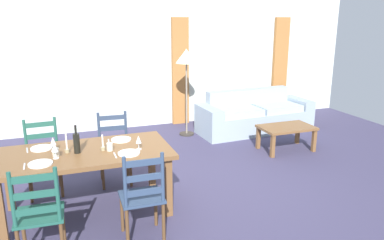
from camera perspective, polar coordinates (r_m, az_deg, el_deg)
ground_plane at (r=4.98m, az=0.57°, el=-10.82°), size 9.60×9.60×0.02m
wall_far at (r=7.69m, az=-8.19°, el=8.95°), size 9.60×0.16×2.70m
curtain_panel_left at (r=7.80m, az=-1.80°, el=7.33°), size 0.35×0.08×2.20m
curtain_panel_right at (r=8.85m, az=13.27°, el=7.88°), size 0.35×0.08×2.20m
dining_table at (r=4.36m, az=-16.01°, el=-5.69°), size 1.90×0.96×0.75m
dining_chair_near_left at (r=3.71m, az=-22.31°, el=-13.23°), size 0.44×0.42×0.96m
dining_chair_near_right at (r=3.80m, az=-7.57°, el=-11.50°), size 0.43×0.41×0.96m
dining_chair_far_left at (r=5.10m, az=-21.75°, el=-5.34°), size 0.44×0.42×0.96m
dining_chair_far_right at (r=5.17m, az=-11.77°, el=-4.28°), size 0.44×0.42×0.96m
dinner_plate_near_left at (r=4.09m, az=-22.14°, el=-6.20°), size 0.24×0.24×0.02m
fork_near_left at (r=4.11m, az=-24.22°, el=-6.45°), size 0.02×0.17×0.01m
dinner_plate_near_right at (r=4.14m, az=-9.60°, el=-5.00°), size 0.24×0.24×0.02m
fork_near_right at (r=4.12m, az=-11.66°, el=-5.30°), size 0.02×0.17×0.01m
dinner_plate_far_left at (r=4.57m, az=-21.98°, el=-4.00°), size 0.24×0.24×0.02m
fork_far_left at (r=4.58m, az=-23.85°, el=-4.23°), size 0.03×0.17×0.01m
dinner_plate_far_right at (r=4.61m, az=-10.77°, el=-2.95°), size 0.24×0.24×0.02m
fork_far_right at (r=4.59m, az=-12.61°, el=-3.20°), size 0.03×0.17×0.01m
wine_bottle at (r=4.27m, az=-17.20°, el=-3.34°), size 0.07×0.07×0.32m
wine_glass_near_left at (r=4.17m, az=-20.17°, el=-4.11°), size 0.06×0.06×0.16m
wine_glass_near_right at (r=4.23m, az=-8.16°, el=-3.04°), size 0.06×0.06×0.16m
wine_glass_far_left at (r=4.41m, az=-20.46°, el=-3.11°), size 0.06×0.06×0.16m
coffee_cup_primary at (r=4.27m, az=-12.44°, el=-4.02°), size 0.07×0.07×0.09m
coffee_cup_secondary at (r=4.26m, az=-20.08°, el=-4.66°), size 0.07×0.07×0.09m
candle_tall at (r=4.32m, az=-18.58°, el=-3.70°), size 0.05×0.05×0.29m
candle_short at (r=4.29m, az=-13.44°, el=-3.92°), size 0.05×0.05×0.18m
couch at (r=7.53m, az=9.36°, el=0.58°), size 2.32×0.92×0.80m
coffee_table at (r=6.50m, az=14.22°, el=-1.49°), size 0.90×0.56×0.42m
standing_lamp at (r=6.95m, az=-0.86°, el=8.93°), size 0.40×0.40×1.64m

